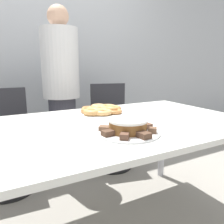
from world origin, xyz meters
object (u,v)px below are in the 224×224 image
Objects in this scene: office_chair_left at (6,143)px; frosted_cake at (128,125)px; office_chair_right at (111,127)px; plate_cake at (128,132)px; plate_donuts at (101,112)px; person_standing at (62,91)px.

office_chair_left is 4.57× the size of frosted_cake.
office_chair_right is 1.31m from plate_cake.
plate_donuts is (0.62, -0.66, 0.34)m from office_chair_left.
plate_cake is at bearing -100.24° from office_chair_right.
office_chair_left is 2.75× the size of plate_cake.
frosted_cake is (-0.51, -1.15, 0.38)m from office_chair_right.
person_standing is at bearing 91.06° from frosted_cake.
person_standing is at bearing 91.06° from plate_cake.
office_chair_left is 2.36× the size of plate_donuts.
plate_cake is at bearing -61.10° from office_chair_left.
person_standing is 4.97× the size of plate_cake.
office_chair_right reaches higher than plate_cake.
frosted_cake is at bearing -61.10° from office_chair_left.
office_chair_left is 1.00× the size of office_chair_right.
plate_cake is 0.04m from frosted_cake.
plate_cake is 1.67× the size of frosted_cake.
plate_donuts is (0.08, 0.50, 0.00)m from plate_cake.
office_chair_right is at bearing 56.78° from plate_donuts.
frosted_cake is at bearing -99.47° from plate_donuts.
plate_donuts is (0.10, -0.65, -0.09)m from person_standing.
office_chair_left is at bearing 114.93° from plate_cake.
plate_cake is at bearing -88.94° from person_standing.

